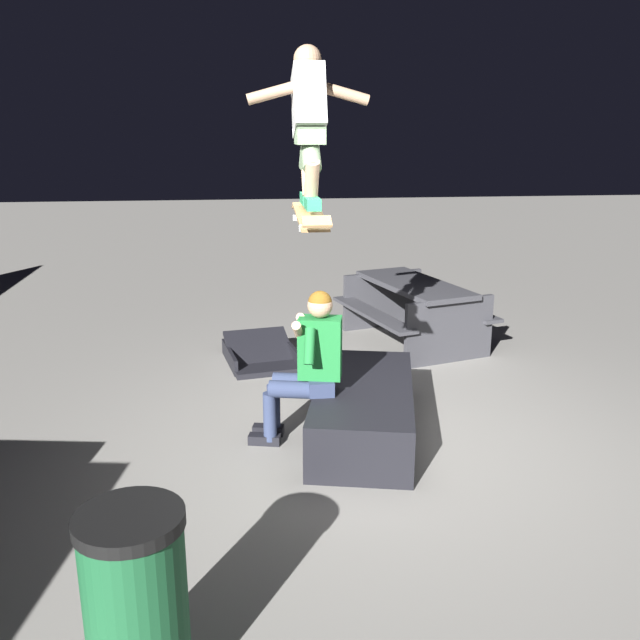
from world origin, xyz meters
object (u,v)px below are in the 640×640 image
(person_sitting_on_ledge, at_px, (307,361))
(kicker_ramp, at_px, (262,358))
(skater_airborne, at_px, (309,119))
(trash_bin, at_px, (137,607))
(ledge_box_main, at_px, (364,410))
(picnic_table_back, at_px, (414,303))
(skateboard, at_px, (310,217))

(person_sitting_on_ledge, xyz_separation_m, kicker_ramp, (1.98, 0.32, -0.64))
(skater_airborne, xyz_separation_m, trash_bin, (-2.40, 1.01, -2.10))
(ledge_box_main, distance_m, person_sitting_on_ledge, 0.68)
(picnic_table_back, relative_size, trash_bin, 2.16)
(skater_airborne, bearing_deg, trash_bin, 157.13)
(person_sitting_on_ledge, relative_size, skater_airborne, 1.15)
(skateboard, relative_size, skater_airborne, 0.91)
(person_sitting_on_ledge, bearing_deg, ledge_box_main, -81.18)
(skateboard, relative_size, kicker_ramp, 0.99)
(skateboard, height_order, kicker_ramp, skateboard)
(skateboard, bearing_deg, skater_airborne, -0.19)
(kicker_ramp, height_order, picnic_table_back, picnic_table_back)
(kicker_ramp, xyz_separation_m, picnic_table_back, (0.53, -1.83, 0.44))
(person_sitting_on_ledge, xyz_separation_m, skateboard, (-0.16, -0.01, 1.17))
(ledge_box_main, height_order, kicker_ramp, ledge_box_main)
(ledge_box_main, xyz_separation_m, kicker_ramp, (1.91, 0.80, -0.16))
(skateboard, distance_m, picnic_table_back, 3.37)
(skateboard, bearing_deg, kicker_ramp, 8.68)
(ledge_box_main, distance_m, trash_bin, 2.99)
(skater_airborne, height_order, trash_bin, skater_airborne)
(skateboard, xyz_separation_m, skater_airborne, (0.06, -0.00, 0.69))
(person_sitting_on_ledge, distance_m, kicker_ramp, 2.11)
(ledge_box_main, bearing_deg, trash_bin, 150.17)
(ledge_box_main, relative_size, skateboard, 1.75)
(skater_airborne, height_order, picnic_table_back, skater_airborne)
(person_sitting_on_ledge, distance_m, skater_airborne, 1.86)
(ledge_box_main, distance_m, kicker_ramp, 2.07)
(ledge_box_main, height_order, picnic_table_back, picnic_table_back)
(picnic_table_back, bearing_deg, skateboard, 150.71)
(skater_airborne, relative_size, kicker_ramp, 1.09)
(person_sitting_on_ledge, relative_size, skateboard, 1.26)
(skater_airborne, distance_m, kicker_ramp, 3.28)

